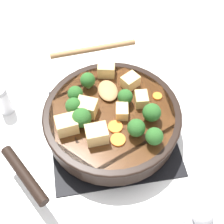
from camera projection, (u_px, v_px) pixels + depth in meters
name	position (u px, v px, depth m)	size (l,w,h in m)	color
ground_plane	(112.00, 131.00, 0.81)	(2.40, 2.40, 0.00)	white
front_burner_grate	(112.00, 128.00, 0.80)	(0.31, 0.31, 0.03)	black
skillet_pan	(111.00, 119.00, 0.76)	(0.36, 0.43, 0.06)	black
wooden_spoon	(98.00, 66.00, 0.81)	(0.20, 0.24, 0.02)	#A87A4C
tofu_cube_center_large	(97.00, 134.00, 0.68)	(0.05, 0.04, 0.04)	#DBB770
tofu_cube_near_handle	(122.00, 111.00, 0.72)	(0.04, 0.03, 0.03)	#DBB770
tofu_cube_east_chunk	(87.00, 107.00, 0.72)	(0.05, 0.04, 0.04)	#DBB770
tofu_cube_west_chunk	(130.00, 81.00, 0.77)	(0.04, 0.03, 0.03)	#DBB770
tofu_cube_back_piece	(67.00, 125.00, 0.69)	(0.05, 0.04, 0.04)	#DBB770
tofu_cube_front_piece	(141.00, 99.00, 0.74)	(0.04, 0.03, 0.03)	#DBB770
tofu_cube_mid_small	(106.00, 69.00, 0.79)	(0.04, 0.03, 0.03)	#DBB770
broccoli_floret_near_spoon	(88.00, 80.00, 0.76)	(0.04, 0.04, 0.04)	#709956
broccoli_floret_center_top	(75.00, 94.00, 0.74)	(0.04, 0.04, 0.04)	#709956
broccoli_floret_east_rim	(136.00, 128.00, 0.68)	(0.04, 0.04, 0.05)	#709956
broccoli_floret_west_rim	(152.00, 113.00, 0.70)	(0.04, 0.04, 0.05)	#709956
broccoli_floret_north_edge	(82.00, 118.00, 0.69)	(0.04, 0.04, 0.05)	#709956
broccoli_floret_south_cluster	(125.00, 97.00, 0.73)	(0.04, 0.04, 0.04)	#709956
broccoli_floret_mid_floret	(74.00, 106.00, 0.72)	(0.04, 0.04, 0.05)	#709956
broccoli_floret_small_inner	(154.00, 136.00, 0.67)	(0.04, 0.04, 0.05)	#709956
carrot_slice_orange_thin	(116.00, 127.00, 0.71)	(0.03, 0.03, 0.01)	orange
carrot_slice_near_center	(116.00, 140.00, 0.69)	(0.03, 0.03, 0.01)	orange
carrot_slice_edge_slice	(157.00, 96.00, 0.76)	(0.02, 0.02, 0.01)	orange
salt_shaker	(3.00, 100.00, 0.81)	(0.04, 0.04, 0.09)	white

